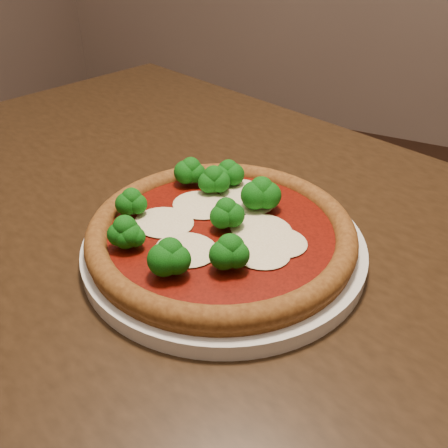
% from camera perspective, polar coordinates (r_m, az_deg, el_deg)
% --- Properties ---
extents(dining_table, '(1.45, 1.09, 0.75)m').
position_cam_1_polar(dining_table, '(0.68, 2.17, -7.65)').
color(dining_table, black).
rests_on(dining_table, floor).
extents(plate, '(0.32, 0.32, 0.02)m').
position_cam_1_polar(plate, '(0.57, 0.00, -2.57)').
color(plate, silver).
rests_on(plate, dining_table).
extents(pizza, '(0.30, 0.30, 0.06)m').
position_cam_1_polar(pizza, '(0.56, -0.70, -0.44)').
color(pizza, brown).
rests_on(pizza, plate).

